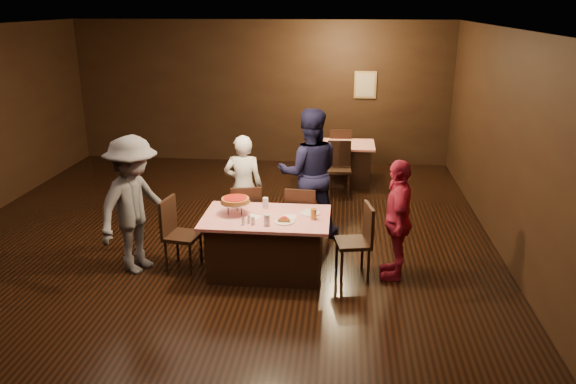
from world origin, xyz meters
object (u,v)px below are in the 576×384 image
Objects in this scene: diner_navy_hoodie at (309,173)px; diner_red_shirt at (397,220)px; back_table at (340,163)px; glass_front_left at (267,220)px; chair_far_left at (246,216)px; chair_back_near at (339,169)px; diner_grey_knit at (134,205)px; chair_end_left at (183,234)px; glass_amber at (314,214)px; main_table at (267,244)px; chair_far_right at (302,218)px; glass_back at (266,203)px; plate_empty at (310,213)px; chair_end_right at (353,241)px; diner_white_jacket at (244,187)px; pizza_stand at (235,200)px; chair_back_far at (340,151)px.

diner_navy_hoodie reaches higher than diner_red_shirt.
glass_front_left is (-0.83, -4.24, 0.46)m from back_table.
chair_far_left is at bearing -111.90° from back_table.
chair_back_near is 4.23m from diner_grey_knit.
diner_grey_knit is 1.74m from glass_front_left.
chair_end_left is 1.74m from glass_amber.
glass_amber is at bearing -94.06° from back_table.
chair_back_near is at bearing 74.76° from main_table.
chair_far_left is at bearing 141.34° from glass_amber.
chair_far_right is 6.79× the size of glass_back.
glass_amber is (0.05, -0.20, 0.06)m from plate_empty.
glass_amber is (0.55, 0.25, 0.00)m from glass_front_left.
chair_end_right is 6.79× the size of glass_amber.
glass_amber is (1.00, -0.80, 0.37)m from chair_far_left.
diner_white_jacket is 1.12m from pizza_stand.
main_table is 0.85m from chair_far_left.
chair_far_right is at bearing 165.83° from chair_far_left.
pizza_stand is at bearing 92.03° from diner_white_jacket.
chair_far_left is 0.62× the size of diner_white_jacket.
diner_navy_hoodie is at bearing -90.71° from chair_far_right.
chair_end_right is at bearing 15.95° from glass_front_left.
chair_far_left and chair_end_left have the same top height.
pizza_stand is 2.71× the size of glass_back.
main_table is at bearing -63.28° from diner_grey_knit.
pizza_stand reaches higher than chair_far_left.
diner_white_jacket reaches higher than glass_back.
diner_grey_knit reaches higher than glass_back.
diner_white_jacket is at bearing 110.57° from glass_front_left.
main_table is at bearing -80.54° from glass_back.
chair_far_left is at bearing 100.38° from diner_white_jacket.
diner_grey_knit is (-2.56, -4.04, 0.51)m from back_table.
diner_navy_hoodie is at bearing -40.71° from chair_end_left.
diner_white_jacket is at bearing -116.23° from back_table.
back_table is 4.35m from glass_front_left.
chair_far_right is 1.00× the size of chair_end_left.
chair_end_left and chair_end_right have the same top height.
chair_end_left is 0.72m from diner_grey_knit.
chair_far_left is 0.80m from chair_far_right.
chair_far_right and chair_end_right have the same top height.
plate_empty is (-0.33, -3.09, 0.30)m from chair_back_near.
back_table is 3.83m from plate_empty.
diner_grey_knit is at bearing 19.45° from chair_far_left.
chair_far_left is at bearing -33.84° from chair_end_left.
pizza_stand is (-1.28, -3.19, 0.48)m from chair_back_near.
diner_grey_knit reaches higher than pizza_stand.
chair_end_left is 6.79× the size of glass_amber.
diner_red_shirt reaches higher than chair_back_far.
chair_back_near is at bearing -14.03° from diner_grey_knit.
chair_back_far is 0.53× the size of diner_grey_knit.
diner_white_jacket is at bearing -114.05° from diner_red_shirt.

